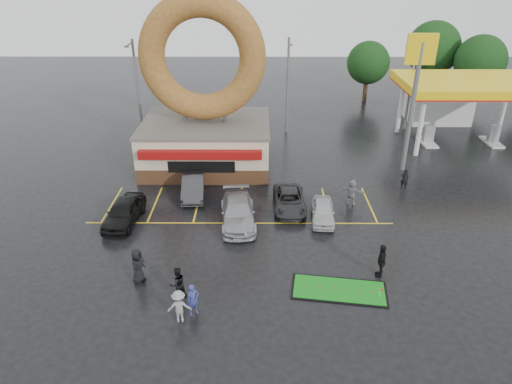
{
  "coord_description": "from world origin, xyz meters",
  "views": [
    {
      "loc": [
        1.22,
        -22.03,
        15.31
      ],
      "look_at": [
        1.09,
        3.55,
        2.2
      ],
      "focal_mm": 32.0,
      "sensor_mm": 36.0,
      "label": 1
    }
  ],
  "objects_px": {
    "streetlight_mid": "(288,84)",
    "person_cameraman": "(381,261)",
    "streetlight_right": "(412,82)",
    "dumpster": "(155,154)",
    "car_black": "(124,212)",
    "car_silver": "(238,212)",
    "putting_green": "(339,290)",
    "shell_sign": "(417,79)",
    "donut_shop": "(205,112)",
    "car_white": "(323,211)",
    "car_grey": "(289,200)",
    "car_dgrey": "(193,186)",
    "person_blue": "(193,300)",
    "streetlight_left": "(137,86)",
    "gas_station": "(455,95)"
  },
  "relations": [
    {
      "from": "car_grey",
      "to": "car_white",
      "type": "height_order",
      "value": "car_grey"
    },
    {
      "from": "putting_green",
      "to": "person_cameraman",
      "type": "bearing_deg",
      "value": 28.03
    },
    {
      "from": "shell_sign",
      "to": "car_black",
      "type": "height_order",
      "value": "shell_sign"
    },
    {
      "from": "streetlight_mid",
      "to": "streetlight_right",
      "type": "xyz_separation_m",
      "value": [
        12.0,
        1.0,
        0.0
      ]
    },
    {
      "from": "gas_station",
      "to": "shell_sign",
      "type": "distance_m",
      "value": 11.93
    },
    {
      "from": "shell_sign",
      "to": "car_white",
      "type": "height_order",
      "value": "shell_sign"
    },
    {
      "from": "donut_shop",
      "to": "car_white",
      "type": "height_order",
      "value": "donut_shop"
    },
    {
      "from": "streetlight_right",
      "to": "car_black",
      "type": "relative_size",
      "value": 1.99
    },
    {
      "from": "person_cameraman",
      "to": "car_dgrey",
      "type": "bearing_deg",
      "value": -119.4
    },
    {
      "from": "donut_shop",
      "to": "streetlight_left",
      "type": "bearing_deg",
      "value": 135.22
    },
    {
      "from": "car_dgrey",
      "to": "person_blue",
      "type": "bearing_deg",
      "value": -87.61
    },
    {
      "from": "streetlight_left",
      "to": "dumpster",
      "type": "xyz_separation_m",
      "value": [
        2.5,
        -6.26,
        -4.13
      ]
    },
    {
      "from": "car_black",
      "to": "car_white",
      "type": "height_order",
      "value": "car_black"
    },
    {
      "from": "donut_shop",
      "to": "car_grey",
      "type": "bearing_deg",
      "value": -50.11
    },
    {
      "from": "streetlight_mid",
      "to": "person_cameraman",
      "type": "height_order",
      "value": "streetlight_mid"
    },
    {
      "from": "dumpster",
      "to": "car_black",
      "type": "bearing_deg",
      "value": -102.84
    },
    {
      "from": "streetlight_mid",
      "to": "car_black",
      "type": "bearing_deg",
      "value": -123.29
    },
    {
      "from": "streetlight_left",
      "to": "streetlight_mid",
      "type": "distance_m",
      "value": 14.04
    },
    {
      "from": "streetlight_left",
      "to": "streetlight_right",
      "type": "xyz_separation_m",
      "value": [
        26.0,
        2.0,
        0.0
      ]
    },
    {
      "from": "donut_shop",
      "to": "gas_station",
      "type": "relative_size",
      "value": 0.99
    },
    {
      "from": "donut_shop",
      "to": "person_cameraman",
      "type": "height_order",
      "value": "donut_shop"
    },
    {
      "from": "car_silver",
      "to": "car_grey",
      "type": "relative_size",
      "value": 1.15
    },
    {
      "from": "car_silver",
      "to": "streetlight_left",
      "type": "bearing_deg",
      "value": 116.28
    },
    {
      "from": "streetlight_mid",
      "to": "putting_green",
      "type": "bearing_deg",
      "value": -86.64
    },
    {
      "from": "streetlight_mid",
      "to": "car_dgrey",
      "type": "distance_m",
      "value": 16.02
    },
    {
      "from": "dumpster",
      "to": "streetlight_left",
      "type": "bearing_deg",
      "value": 98.56
    },
    {
      "from": "streetlight_right",
      "to": "dumpster",
      "type": "distance_m",
      "value": 25.25
    },
    {
      "from": "car_silver",
      "to": "putting_green",
      "type": "distance_m",
      "value": 8.8
    },
    {
      "from": "donut_shop",
      "to": "streetlight_mid",
      "type": "height_order",
      "value": "donut_shop"
    },
    {
      "from": "car_dgrey",
      "to": "car_white",
      "type": "relative_size",
      "value": 1.21
    },
    {
      "from": "donut_shop",
      "to": "car_grey",
      "type": "xyz_separation_m",
      "value": [
        6.35,
        -7.6,
        -3.83
      ]
    },
    {
      "from": "person_cameraman",
      "to": "putting_green",
      "type": "height_order",
      "value": "person_cameraman"
    },
    {
      "from": "streetlight_right",
      "to": "person_blue",
      "type": "relative_size",
      "value": 5.32
    },
    {
      "from": "donut_shop",
      "to": "car_dgrey",
      "type": "bearing_deg",
      "value": -94.56
    },
    {
      "from": "car_dgrey",
      "to": "dumpster",
      "type": "relative_size",
      "value": 2.47
    },
    {
      "from": "car_black",
      "to": "car_silver",
      "type": "distance_m",
      "value": 7.36
    },
    {
      "from": "streetlight_right",
      "to": "person_cameraman",
      "type": "distance_m",
      "value": 25.62
    },
    {
      "from": "car_white",
      "to": "person_blue",
      "type": "distance_m",
      "value": 11.58
    },
    {
      "from": "shell_sign",
      "to": "streetlight_mid",
      "type": "xyz_separation_m",
      "value": [
        -9.0,
        8.92,
        -2.6
      ]
    },
    {
      "from": "shell_sign",
      "to": "streetlight_right",
      "type": "distance_m",
      "value": 10.68
    },
    {
      "from": "donut_shop",
      "to": "person_blue",
      "type": "distance_m",
      "value": 18.45
    },
    {
      "from": "putting_green",
      "to": "streetlight_right",
      "type": "bearing_deg",
      "value": 67.27
    },
    {
      "from": "streetlight_right",
      "to": "dumpster",
      "type": "xyz_separation_m",
      "value": [
        -23.5,
        -8.26,
        -4.13
      ]
    },
    {
      "from": "streetlight_left",
      "to": "car_dgrey",
      "type": "distance_m",
      "value": 14.76
    },
    {
      "from": "shell_sign",
      "to": "person_blue",
      "type": "height_order",
      "value": "shell_sign"
    },
    {
      "from": "gas_station",
      "to": "putting_green",
      "type": "relative_size",
      "value": 2.67
    },
    {
      "from": "dumpster",
      "to": "person_blue",
      "type": "bearing_deg",
      "value": -86.47
    },
    {
      "from": "donut_shop",
      "to": "shell_sign",
      "type": "relative_size",
      "value": 1.27
    },
    {
      "from": "car_dgrey",
      "to": "donut_shop",
      "type": "bearing_deg",
      "value": 80.53
    },
    {
      "from": "shell_sign",
      "to": "car_grey",
      "type": "height_order",
      "value": "shell_sign"
    }
  ]
}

